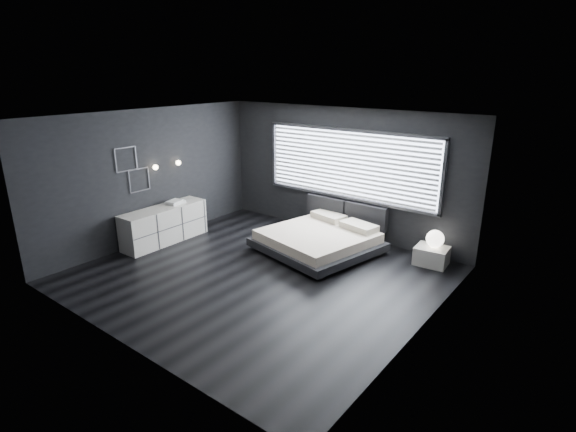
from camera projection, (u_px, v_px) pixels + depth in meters
The scene contains 12 objects.
room at pixel (258, 201), 7.71m from camera, with size 6.04×6.00×2.80m.
window at pixel (348, 165), 9.55m from camera, with size 4.14×0.09×1.52m.
headboard at pixel (346, 212), 9.83m from camera, with size 1.96×0.16×0.52m.
sconce_near at pixel (155, 167), 9.36m from camera, with size 0.18×0.11×0.11m.
sconce_far at pixel (178, 163), 9.81m from camera, with size 0.18×0.11×0.11m.
wall_art_upper at pixel (126, 159), 8.88m from camera, with size 0.01×0.48×0.48m.
wall_art_lower at pixel (139, 180), 9.22m from camera, with size 0.01×0.48×0.48m.
bed at pixel (319, 239), 9.13m from camera, with size 2.50×2.43×0.55m.
nightstand at pixel (432, 256), 8.53m from camera, with size 0.60×0.50×0.35m, color silver.
orb_lamp at pixel (435, 239), 8.44m from camera, with size 0.33×0.33×0.33m, color white.
dresser at pixel (165, 225), 9.59m from camera, with size 0.56×1.93×0.77m.
book_stack at pixel (175, 202), 9.72m from camera, with size 0.32×0.41×0.08m.
Camera 1 is at (4.94, -5.54, 3.56)m, focal length 28.00 mm.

